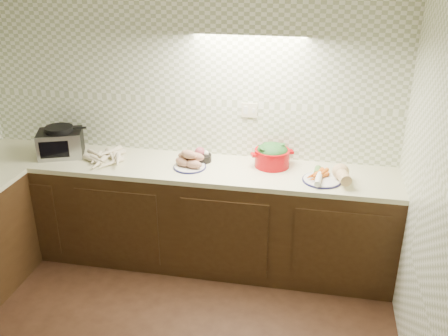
% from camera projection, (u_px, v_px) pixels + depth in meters
% --- Properties ---
extents(room, '(3.60, 3.60, 2.60)m').
position_uv_depth(room, '(91.00, 150.00, 2.50)').
color(room, black).
rests_on(room, ground).
extents(counter, '(3.60, 3.60, 0.90)m').
position_uv_depth(counter, '(62.00, 257.00, 3.71)').
color(counter, black).
rests_on(counter, ground).
extents(toaster_oven, '(0.44, 0.40, 0.26)m').
position_uv_depth(toaster_oven, '(61.00, 142.00, 4.29)').
color(toaster_oven, black).
rests_on(toaster_oven, counter).
extents(parsnip_pile, '(0.32, 0.44, 0.08)m').
position_uv_depth(parsnip_pile, '(113.00, 158.00, 4.20)').
color(parsnip_pile, beige).
rests_on(parsnip_pile, counter).
extents(sweet_potato_plate, '(0.27, 0.27, 0.16)m').
position_uv_depth(sweet_potato_plate, '(190.00, 161.00, 4.08)').
color(sweet_potato_plate, '#131242').
rests_on(sweet_potato_plate, counter).
extents(onion_bowl, '(0.16, 0.16, 0.13)m').
position_uv_depth(onion_bowl, '(202.00, 156.00, 4.20)').
color(onion_bowl, black).
rests_on(onion_bowl, counter).
extents(dutch_oven, '(0.38, 0.38, 0.20)m').
position_uv_depth(dutch_oven, '(272.00, 155.00, 4.09)').
color(dutch_oven, '#B20207').
rests_on(dutch_oven, counter).
extents(veg_plate, '(0.37, 0.34, 0.14)m').
position_uv_depth(veg_plate, '(331.00, 175.00, 3.85)').
color(veg_plate, '#131242').
rests_on(veg_plate, counter).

